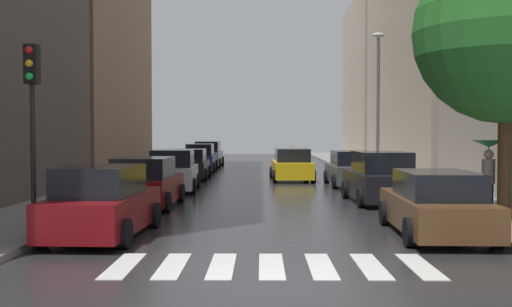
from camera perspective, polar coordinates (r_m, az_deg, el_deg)
name	(u,v)px	position (r m, az deg, el deg)	size (l,w,h in m)	color
ground_plane	(265,177)	(33.63, 0.80, -2.22)	(28.00, 72.00, 0.04)	#28282A
sidewalk_left	(146,176)	(34.21, -10.16, -2.02)	(3.00, 72.00, 0.15)	gray
sidewalk_right	(384,176)	(34.28, 11.74, -2.03)	(3.00, 72.00, 0.15)	gray
crosswalk_stripes	(271,266)	(11.37, 1.44, -10.36)	(5.85, 2.20, 0.01)	silver
building_right_mid	(440,44)	(40.62, 16.71, 9.68)	(6.00, 18.00, 15.90)	#B2A38C
building_right_far	(385,81)	(56.88, 11.90, 6.62)	(6.00, 13.53, 14.20)	#B2A38C
parked_car_left_nearest	(103,204)	(14.71, -14.03, -4.56)	(2.15, 4.41, 1.67)	maroon
parked_car_left_second	(145,184)	(20.31, -10.25, -2.78)	(2.18, 4.29, 1.63)	maroon
parked_car_left_third	(173,172)	(25.66, -7.69, -1.70)	(2.19, 4.19, 1.73)	silver
parked_car_left_fourth	(189,165)	(32.13, -6.25, -1.06)	(2.17, 4.31, 1.58)	black
parked_car_left_fifth	(200,159)	(38.51, -5.17, -0.47)	(2.06, 4.80, 1.73)	navy
parked_car_left_sixth	(208,155)	(44.27, -4.46, -0.12)	(2.08, 4.58, 1.79)	#B2B7BF
parked_car_right_nearest	(435,205)	(15.13, 16.29, -4.60)	(2.14, 4.76, 1.53)	brown
parked_car_right_second	(380,179)	(21.63, 11.45, -2.34)	(2.25, 4.32, 1.78)	black
parked_car_right_third	(352,170)	(28.16, 8.88, -1.47)	(2.20, 4.39, 1.61)	#474C51
taxi_midroad	(292,166)	(31.04, 3.32, -1.13)	(2.19, 4.41, 1.81)	yellow
pedestrian_far_side	(489,161)	(18.30, 20.74, -0.69)	(0.96, 0.96, 2.07)	navy
street_tree_right	(506,32)	(18.09, 22.17, 10.37)	(4.94, 4.94, 7.46)	#513823
traffic_light_left_corner	(32,95)	(15.08, -20.03, 5.09)	(0.30, 0.42, 4.30)	black
lamp_post_right	(378,95)	(30.88, 11.24, 5.33)	(0.60, 0.28, 7.17)	#595B60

